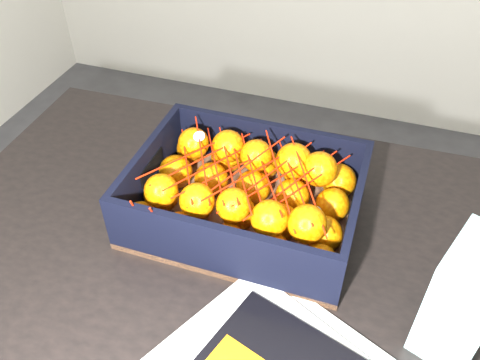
% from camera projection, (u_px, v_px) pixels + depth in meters
% --- Properties ---
extents(table, '(1.22, 0.84, 0.75)m').
position_uv_depth(table, '(274.00, 316.00, 0.82)').
color(table, black).
rests_on(table, ground).
extents(produce_crate, '(0.37, 0.27, 0.11)m').
position_uv_depth(produce_crate, '(246.00, 203.00, 0.84)').
color(produce_crate, brown).
rests_on(produce_crate, table).
extents(clementine_heap, '(0.35, 0.26, 0.11)m').
position_uv_depth(clementine_heap, '(247.00, 193.00, 0.82)').
color(clementine_heap, orange).
rests_on(clementine_heap, produce_crate).
extents(mesh_net, '(0.30, 0.24, 0.09)m').
position_uv_depth(mesh_net, '(242.00, 173.00, 0.79)').
color(mesh_net, red).
rests_on(mesh_net, clementine_heap).
extents(retail_carton, '(0.11, 0.13, 0.17)m').
position_uv_depth(retail_carton, '(465.00, 298.00, 0.63)').
color(retail_carton, white).
rests_on(retail_carton, table).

